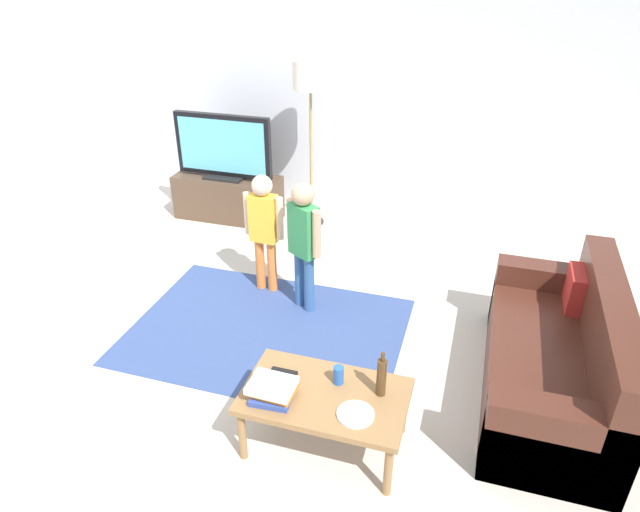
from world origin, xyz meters
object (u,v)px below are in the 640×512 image
(tv_stand, at_px, (228,198))
(child_near_tv, at_px, (264,223))
(book_stack, at_px, (273,390))
(tv_remote, at_px, (284,372))
(bottle, at_px, (381,377))
(coffee_table, at_px, (325,400))
(child_center, at_px, (304,236))
(soda_can, at_px, (338,375))
(plate, at_px, (356,414))
(couch, at_px, (562,363))
(floor_lamp, at_px, (310,84))
(tv, at_px, (223,147))

(tv_stand, relative_size, child_near_tv, 1.08)
(book_stack, bearing_deg, tv_remote, 92.91)
(tv_stand, relative_size, bottle, 3.86)
(coffee_table, distance_m, tv_remote, 0.32)
(child_center, distance_m, soda_can, 1.49)
(child_center, bearing_deg, child_near_tv, 156.65)
(book_stack, relative_size, plate, 1.26)
(child_center, height_order, soda_can, child_center)
(child_center, bearing_deg, soda_can, -63.25)
(coffee_table, distance_m, bottle, 0.38)
(child_center, distance_m, plate, 1.79)
(couch, distance_m, child_center, 2.14)
(bottle, bearing_deg, child_center, 124.93)
(coffee_table, bearing_deg, tv_stand, 124.72)
(floor_lamp, xyz_separation_m, child_center, (0.47, -1.65, -0.85))
(tv_stand, height_order, couch, couch)
(child_center, distance_m, coffee_table, 1.60)
(tv_stand, relative_size, plate, 5.45)
(floor_lamp, height_order, child_center, floor_lamp)
(coffee_table, relative_size, tv_remote, 5.88)
(child_near_tv, bearing_deg, child_center, -23.35)
(couch, relative_size, child_center, 1.55)
(child_near_tv, bearing_deg, tv_remote, -64.02)
(bottle, bearing_deg, coffee_table, -162.65)
(couch, distance_m, soda_can, 1.59)
(child_near_tv, relative_size, plate, 5.04)
(child_near_tv, bearing_deg, couch, -16.34)
(tv, bearing_deg, plate, -53.39)
(tv_remote, bearing_deg, soda_can, 3.71)
(tv, xyz_separation_m, plate, (2.25, -3.03, -0.42))
(floor_lamp, height_order, soda_can, floor_lamp)
(coffee_table, relative_size, bottle, 3.21)
(child_near_tv, height_order, child_center, child_center)
(tv_stand, bearing_deg, tv, -90.00)
(couch, bearing_deg, coffee_table, -147.71)
(child_near_tv, bearing_deg, tv, 127.52)
(child_center, distance_m, bottle, 1.64)
(floor_lamp, relative_size, bottle, 5.72)
(tv, relative_size, tv_remote, 6.47)
(child_center, height_order, bottle, child_center)
(bottle, height_order, plate, bottle)
(tv_remote, height_order, plate, plate)
(tv, xyz_separation_m, coffee_table, (2.03, -2.91, -0.48))
(tv_stand, xyz_separation_m, floor_lamp, (0.95, 0.15, 1.30))
(coffee_table, distance_m, book_stack, 0.33)
(tv_remote, bearing_deg, child_near_tv, 116.41)
(child_near_tv, relative_size, coffee_table, 1.11)
(child_center, distance_m, tv_remote, 1.40)
(tv, relative_size, floor_lamp, 0.62)
(tv, relative_size, coffee_table, 1.10)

